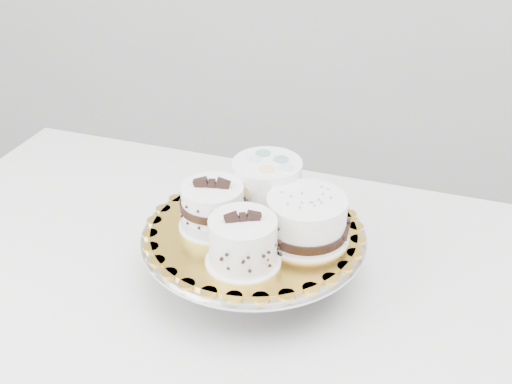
% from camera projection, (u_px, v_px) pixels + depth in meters
% --- Properties ---
extents(table, '(1.32, 0.99, 0.75)m').
position_uv_depth(table, '(226.00, 327.00, 1.02)').
color(table, white).
rests_on(table, floor).
extents(cake_stand, '(0.34, 0.34, 0.09)m').
position_uv_depth(cake_stand, '(254.00, 247.00, 0.97)').
color(cake_stand, gray).
rests_on(cake_stand, table).
extents(cake_board, '(0.37, 0.37, 0.00)m').
position_uv_depth(cake_board, '(254.00, 230.00, 0.95)').
color(cake_board, gold).
rests_on(cake_board, cake_stand).
extents(cake_swirl, '(0.12, 0.12, 0.08)m').
position_uv_depth(cake_swirl, '(243.00, 242.00, 0.87)').
color(cake_swirl, white).
rests_on(cake_swirl, cake_board).
extents(cake_banded, '(0.10, 0.10, 0.08)m').
position_uv_depth(cake_banded, '(213.00, 208.00, 0.95)').
color(cake_banded, white).
rests_on(cake_banded, cake_board).
extents(cake_dots, '(0.14, 0.14, 0.08)m').
position_uv_depth(cake_dots, '(267.00, 184.00, 0.99)').
color(cake_dots, white).
rests_on(cake_dots, cake_board).
extents(cake_ribbon, '(0.13, 0.13, 0.07)m').
position_uv_depth(cake_ribbon, '(307.00, 220.00, 0.92)').
color(cake_ribbon, white).
rests_on(cake_ribbon, cake_board).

